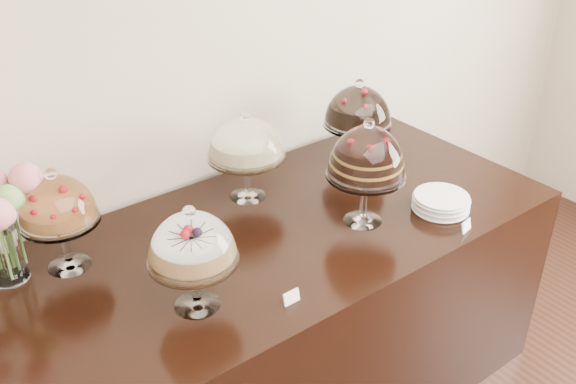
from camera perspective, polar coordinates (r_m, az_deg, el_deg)
wall_back at (r=2.67m, az=-6.24°, el=13.75°), size 5.00×0.04×3.00m
display_counter at (r=2.72m, az=-0.65°, el=-11.15°), size 2.20×1.00×0.90m
cake_stand_sugar_sponge at (r=1.96m, az=-8.53°, el=-4.58°), size 0.28×0.28×0.37m
cake_stand_choco_layer at (r=2.37m, az=7.04°, el=3.19°), size 0.30×0.30×0.43m
cake_stand_cheesecake at (r=2.54m, az=-3.76°, el=4.40°), size 0.31×0.31×0.38m
cake_stand_dark_choco at (r=2.83m, az=6.24°, el=7.30°), size 0.30×0.30×0.39m
cake_stand_fruit_tart at (r=2.25m, az=-19.82°, el=-1.10°), size 0.27×0.27×0.38m
plate_stack at (r=2.61m, az=13.44°, el=-0.91°), size 0.22×0.22×0.06m
price_card_left at (r=2.08m, az=0.31°, el=-9.33°), size 0.06×0.02×0.04m
price_card_right at (r=2.51m, az=15.57°, el=-2.93°), size 0.06×0.03×0.04m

